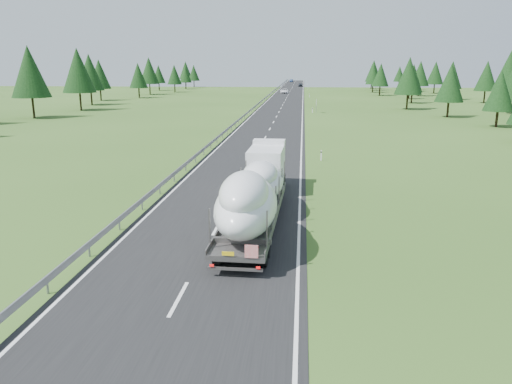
# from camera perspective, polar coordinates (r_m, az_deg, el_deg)

# --- Properties ---
(ground) EXTENTS (400.00, 400.00, 0.00)m
(ground) POSITION_cam_1_polar(r_m,az_deg,el_deg) (20.06, -8.85, -12.02)
(ground) COLOR #30521B
(ground) RESTS_ON ground
(road_surface) EXTENTS (10.00, 400.00, 0.02)m
(road_surface) POSITION_cam_1_polar(r_m,az_deg,el_deg) (117.83, 3.09, 9.92)
(road_surface) COLOR black
(road_surface) RESTS_ON ground
(guardrail) EXTENTS (0.10, 400.00, 0.76)m
(guardrail) POSITION_cam_1_polar(r_m,az_deg,el_deg) (118.06, 0.48, 10.24)
(guardrail) COLOR slate
(guardrail) RESTS_ON ground
(marker_posts) EXTENTS (0.13, 350.08, 1.00)m
(marker_posts) POSITION_cam_1_polar(r_m,az_deg,el_deg) (172.62, 6.04, 11.41)
(marker_posts) COLOR silver
(marker_posts) RESTS_ON ground
(highway_sign) EXTENTS (0.08, 0.90, 2.60)m
(highway_sign) POSITION_cam_1_polar(r_m,az_deg,el_deg) (97.69, 6.90, 10.02)
(highway_sign) COLOR slate
(highway_sign) RESTS_ON ground
(tree_line_right) EXTENTS (28.46, 243.89, 12.60)m
(tree_line_right) POSITION_cam_1_polar(r_m,az_deg,el_deg) (100.22, 25.60, 11.80)
(tree_line_right) COLOR black
(tree_line_right) RESTS_ON ground
(tree_line_left) EXTENTS (14.16, 244.28, 12.61)m
(tree_line_left) POSITION_cam_1_polar(r_m,az_deg,el_deg) (110.19, -21.20, 12.41)
(tree_line_left) COLOR black
(tree_line_left) RESTS_ON ground
(boat_truck) EXTENTS (3.20, 18.59, 4.07)m
(boat_truck) POSITION_cam_1_polar(r_m,az_deg,el_deg) (28.23, 0.03, 0.52)
(boat_truck) COLOR silver
(boat_truck) RESTS_ON ground
(distant_van) EXTENTS (2.54, 5.42, 1.50)m
(distant_van) POSITION_cam_1_polar(r_m,az_deg,el_deg) (167.64, 3.27, 11.45)
(distant_van) COLOR white
(distant_van) RESTS_ON ground
(distant_car_dark) EXTENTS (2.13, 4.41, 1.45)m
(distant_car_dark) POSITION_cam_1_polar(r_m,az_deg,el_deg) (222.69, 5.11, 12.09)
(distant_car_dark) COLOR black
(distant_car_dark) RESTS_ON ground
(distant_car_blue) EXTENTS (1.93, 4.77, 1.54)m
(distant_car_blue) POSITION_cam_1_polar(r_m,az_deg,el_deg) (284.76, 4.07, 12.58)
(distant_car_blue) COLOR #1B2C4C
(distant_car_blue) RESTS_ON ground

